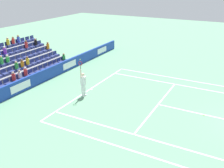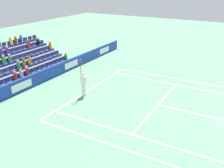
{
  "view_description": "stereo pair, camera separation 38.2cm",
  "coord_description": "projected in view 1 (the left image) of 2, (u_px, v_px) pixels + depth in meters",
  "views": [
    {
      "loc": [
        15.21,
        -1.81,
        7.88
      ],
      "look_at": [
        0.62,
        -9.63,
        1.1
      ],
      "focal_mm": 41.16,
      "sensor_mm": 36.0,
      "label": 1
    },
    {
      "loc": [
        15.03,
        -1.48,
        7.88
      ],
      "look_at": [
        0.62,
        -9.63,
        1.1
      ],
      "focal_mm": 41.16,
      "sensor_mm": 36.0,
      "label": 2
    }
  ],
  "objects": [
    {
      "name": "loose_tennis_ball",
      "position": [
        204.0,
        115.0,
        15.94
      ],
      "size": [
        0.07,
        0.07,
        0.07
      ],
      "primitive_type": "sphere",
      "color": "#D1E533",
      "rests_on": "ground"
    },
    {
      "name": "line_service",
      "position": [
        158.0,
        104.0,
        17.4
      ],
      "size": [
        8.23,
        0.1,
        0.01
      ],
      "primitive_type": "cube",
      "color": "white",
      "rests_on": "ground"
    },
    {
      "name": "line_centre_service",
      "position": [
        207.0,
        115.0,
        16.0
      ],
      "size": [
        0.1,
        6.4,
        0.01
      ],
      "primitive_type": "cube",
      "color": "white",
      "rests_on": "ground"
    },
    {
      "name": "line_baseline",
      "position": [
        90.0,
        89.0,
        19.79
      ],
      "size": [
        10.97,
        0.1,
        0.01
      ],
      "primitive_type": "cube",
      "color": "white",
      "rests_on": "ground"
    },
    {
      "name": "stadium_stand",
      "position": [
        16.0,
        64.0,
        22.88
      ],
      "size": [
        8.06,
        4.75,
        3.04
      ],
      "color": "gray",
      "rests_on": "ground"
    },
    {
      "name": "line_doubles_sideline_right",
      "position": [
        184.0,
        80.0,
        21.67
      ],
      "size": [
        0.1,
        11.89,
        0.01
      ],
      "primitive_type": "cube",
      "color": "white",
      "rests_on": "ground"
    },
    {
      "name": "sponsor_barrier",
      "position": [
        47.0,
        74.0,
        21.46
      ],
      "size": [
        23.88,
        0.22,
        1.01
      ],
      "color": "#193899",
      "rests_on": "ground"
    },
    {
      "name": "line_doubles_sideline_left",
      "position": [
        131.0,
        150.0,
        12.72
      ],
      "size": [
        0.1,
        11.89,
        0.01
      ],
      "primitive_type": "cube",
      "color": "white",
      "rests_on": "ground"
    },
    {
      "name": "line_singles_sideline_right",
      "position": [
        180.0,
        85.0,
        20.55
      ],
      "size": [
        0.1,
        11.89,
        0.01
      ],
      "primitive_type": "cube",
      "color": "white",
      "rests_on": "ground"
    },
    {
      "name": "line_centre_mark",
      "position": [
        91.0,
        89.0,
        19.75
      ],
      "size": [
        0.1,
        0.2,
        0.01
      ],
      "primitive_type": "cube",
      "color": "white",
      "rests_on": "ground"
    },
    {
      "name": "tennis_player",
      "position": [
        83.0,
        83.0,
        18.28
      ],
      "size": [
        0.53,
        0.37,
        2.85
      ],
      "color": "white",
      "rests_on": "ground"
    },
    {
      "name": "line_singles_sideline_left",
      "position": [
        142.0,
        137.0,
        13.84
      ],
      "size": [
        0.1,
        11.89,
        0.01
      ],
      "primitive_type": "cube",
      "color": "white",
      "rests_on": "ground"
    }
  ]
}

